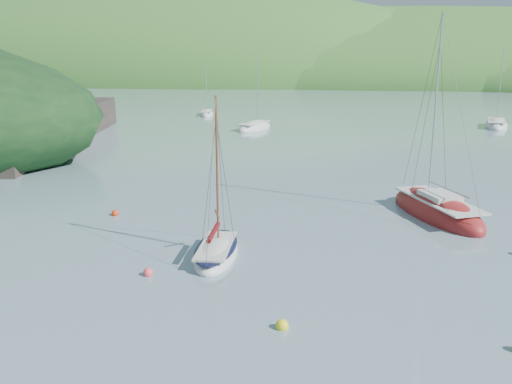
% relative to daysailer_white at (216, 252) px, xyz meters
% --- Properties ---
extents(ground, '(700.00, 700.00, 0.00)m').
position_rel_daysailer_white_xyz_m(ground, '(1.06, -4.71, -0.20)').
color(ground, '#7598A1').
rests_on(ground, ground).
extents(shoreline_hills, '(690.00, 135.00, 56.00)m').
position_rel_daysailer_white_xyz_m(shoreline_hills, '(-8.60, 167.72, -0.20)').
color(shoreline_hills, '#285F24').
rests_on(shoreline_hills, ground).
extents(daysailer_white, '(2.46, 5.77, 8.66)m').
position_rel_daysailer_white_xyz_m(daysailer_white, '(0.00, 0.00, 0.00)').
color(daysailer_white, silver).
rests_on(daysailer_white, ground).
extents(sloop_red, '(6.63, 9.58, 13.47)m').
position_rel_daysailer_white_xyz_m(sloop_red, '(12.00, 9.35, 0.04)').
color(sloop_red, maroon).
rests_on(sloop_red, ground).
extents(distant_sloop_a, '(4.61, 7.57, 10.20)m').
position_rel_daysailer_white_xyz_m(distant_sloop_a, '(-6.03, 44.62, -0.03)').
color(distant_sloop_a, silver).
rests_on(distant_sloop_a, ground).
extents(distant_sloop_b, '(4.28, 8.19, 11.12)m').
position_rel_daysailer_white_xyz_m(distant_sloop_b, '(24.77, 52.00, -0.02)').
color(distant_sloop_b, silver).
rests_on(distant_sloop_b, ground).
extents(distant_sloop_c, '(3.12, 5.98, 8.12)m').
position_rel_daysailer_white_xyz_m(distant_sloop_c, '(-15.90, 58.12, -0.05)').
color(distant_sloop_c, silver).
rests_on(distant_sloop_c, ground).
extents(mooring_buoys, '(23.74, 13.52, 0.50)m').
position_rel_daysailer_white_xyz_m(mooring_buoys, '(3.53, -1.72, -0.08)').
color(mooring_buoys, yellow).
rests_on(mooring_buoys, ground).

